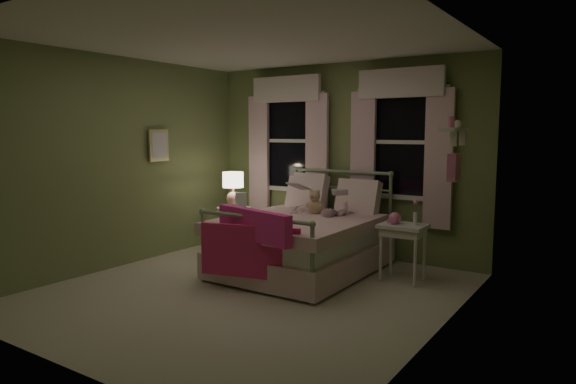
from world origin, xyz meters
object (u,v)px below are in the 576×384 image
Objects in this scene: bed at (303,241)px; table_lamp at (233,185)px; nightstand_right at (403,233)px; child_left at (303,190)px; child_right at (341,194)px; teddy_bear at (315,204)px; nightstand_left at (234,224)px.

table_lamp is at bearing 169.63° from bed.
bed reaches higher than nightstand_right.
table_lamp is 0.72× the size of nightstand_right.
child_right is at bearing 171.63° from child_left.
child_right is 1.57m from table_lamp.
table_lamp is at bearing -179.11° from nightstand_right.
nightstand_left is (-1.28, -0.04, -0.37)m from teddy_bear.
child_right is 1.50× the size of table_lamp.
teddy_bear is (-0.28, -0.16, -0.12)m from child_right.
teddy_bear is at bearing 1.88° from table_lamp.
nightstand_right is at bearing -0.21° from teddy_bear.
teddy_bear is at bearing 179.79° from nightstand_right.
teddy_bear is 0.48× the size of nightstand_left.
nightstand_left is 2.43m from nightstand_right.
nightstand_right is (1.15, 0.27, 0.17)m from bed.
bed is 3.13× the size of nightstand_left.
nightstand_left is at bearing -178.12° from teddy_bear.
child_right reaches higher than nightstand_left.
child_right is 0.95m from nightstand_right.
teddy_bear is 1.29m from table_lamp.
bed is 4.43× the size of table_lamp.
bed is 2.81× the size of child_left.
table_lamp reaches higher than nightstand_left.
bed is 1.20m from nightstand_right.
table_lamp is at bearing 0.00° from nightstand_left.
child_left is 1.58× the size of table_lamp.
teddy_bear is (0.28, -0.16, -0.14)m from child_left.
nightstand_left is at bearing 180.00° from table_lamp.
child_left reaches higher than child_right.
bed is at bearing -166.81° from nightstand_right.
child_right is 1.08× the size of nightstand_right.
teddy_bear reaches higher than nightstand_right.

